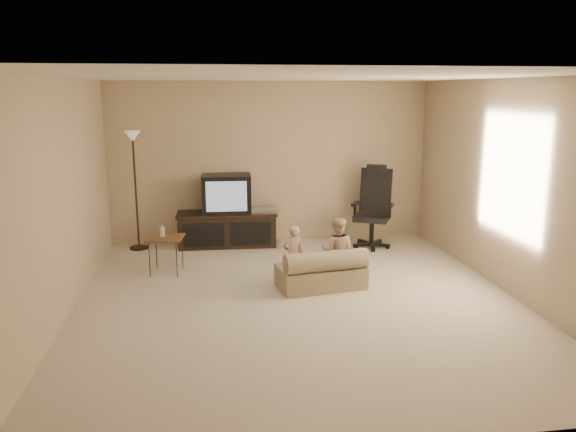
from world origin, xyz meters
name	(u,v)px	position (x,y,z in m)	size (l,w,h in m)	color
floor	(298,300)	(0.00, 0.00, 0.00)	(5.50, 5.50, 0.00)	beige
room_shell	(298,169)	(0.00, 0.00, 1.52)	(5.50, 5.50, 5.50)	white
tv_stand	(227,216)	(-0.70, 2.49, 0.46)	(1.56, 0.62, 1.11)	black
office_chair	(373,218)	(1.51, 2.12, 0.45)	(0.78, 0.79, 1.25)	black
side_table	(165,238)	(-1.56, 1.24, 0.47)	(0.51, 0.51, 0.66)	brown
floor_lamp	(134,164)	(-2.05, 2.48, 1.30)	(0.28, 0.28, 1.78)	#301F15
child_sofa	(322,272)	(0.36, 0.37, 0.20)	(1.10, 0.73, 0.50)	gray
toddler_left	(293,255)	(0.03, 0.58, 0.38)	(0.27, 0.20, 0.75)	#E0AF8C
toddler_right	(337,251)	(0.58, 0.52, 0.42)	(0.41, 0.22, 0.84)	#E0AF8C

